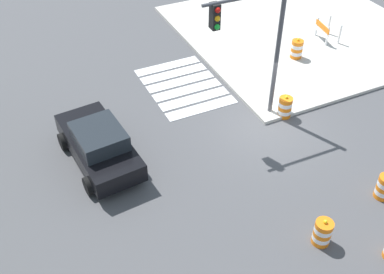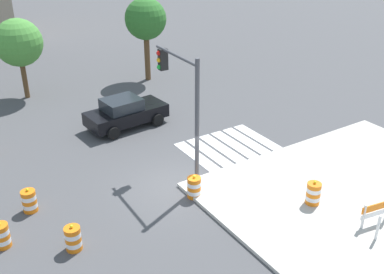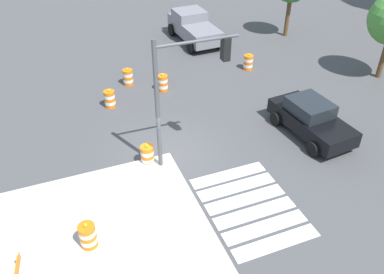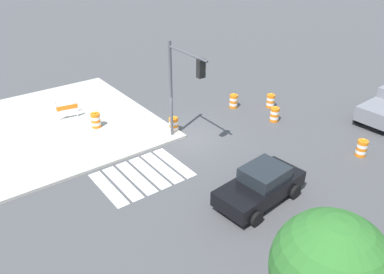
% 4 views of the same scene
% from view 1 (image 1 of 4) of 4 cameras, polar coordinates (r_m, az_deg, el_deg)
% --- Properties ---
extents(ground_plane, '(120.00, 120.00, 0.00)m').
position_cam_1_polar(ground_plane, '(19.17, 8.89, 1.46)').
color(ground_plane, '#474749').
extents(sidewalk_corner, '(12.00, 12.00, 0.15)m').
position_cam_1_polar(sidewalk_corner, '(26.29, 13.09, 12.49)').
color(sidewalk_corner, '#BCB7AD').
rests_on(sidewalk_corner, ground).
extents(crosswalk_stripes, '(4.35, 3.20, 0.02)m').
position_cam_1_polar(crosswalk_stripes, '(21.23, -1.03, 6.29)').
color(crosswalk_stripes, silver).
rests_on(crosswalk_stripes, ground).
extents(sports_car, '(4.45, 2.43, 1.63)m').
position_cam_1_polar(sports_car, '(17.10, -11.33, -0.90)').
color(sports_car, black).
rests_on(sports_car, ground).
extents(traffic_barrel_near_corner, '(0.56, 0.56, 1.02)m').
position_cam_1_polar(traffic_barrel_near_corner, '(19.52, 11.31, 3.61)').
color(traffic_barrel_near_corner, orange).
rests_on(traffic_barrel_near_corner, ground).
extents(traffic_barrel_crosswalk_end, '(0.56, 0.56, 1.02)m').
position_cam_1_polar(traffic_barrel_crosswalk_end, '(15.01, 15.68, -11.19)').
color(traffic_barrel_crosswalk_end, orange).
rests_on(traffic_barrel_crosswalk_end, ground).
extents(traffic_barrel_on_sidewalk, '(0.56, 0.56, 1.02)m').
position_cam_1_polar(traffic_barrel_on_sidewalk, '(23.43, 12.70, 10.47)').
color(traffic_barrel_on_sidewalk, orange).
rests_on(traffic_barrel_on_sidewalk, sidewalk_corner).
extents(construction_barricade, '(1.34, 0.96, 1.00)m').
position_cam_1_polar(construction_barricade, '(25.32, 15.95, 12.53)').
color(construction_barricade, silver).
rests_on(construction_barricade, sidewalk_corner).
extents(traffic_light_pole, '(0.47, 3.29, 5.50)m').
position_cam_1_polar(traffic_light_pole, '(17.21, 7.56, 12.38)').
color(traffic_light_pole, '#4C4C51').
rests_on(traffic_light_pole, sidewalk_corner).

